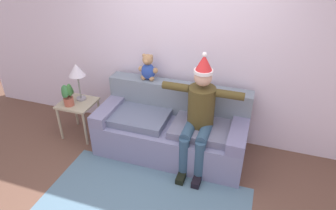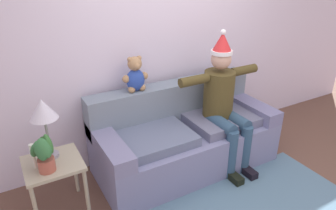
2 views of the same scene
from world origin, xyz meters
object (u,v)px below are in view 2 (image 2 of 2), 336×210
teddy_bear (135,76)px  couch (184,136)px  candle_tall (33,153)px  side_table (54,171)px  table_lamp (43,112)px  potted_plant (44,153)px  person_seated (224,100)px

teddy_bear → couch: bearing=-31.2°
candle_tall → side_table: bearing=8.2°
couch → teddy_bear: size_ratio=5.32×
table_lamp → candle_tall: 0.35m
potted_plant → candle_tall: (-0.08, 0.08, -0.02)m
couch → potted_plant: (-1.50, -0.19, 0.39)m
side_table → table_lamp: (0.01, 0.10, 0.54)m
potted_plant → couch: bearing=7.3°
side_table → candle_tall: bearing=-171.8°
couch → candle_tall: 1.63m
couch → table_lamp: size_ratio=3.57×
person_seated → teddy_bear: (-0.85, 0.44, 0.30)m
teddy_bear → table_lamp: 1.02m
side_table → table_lamp: bearing=83.3°
candle_tall → potted_plant: bearing=-45.3°
potted_plant → person_seated: bearing=0.7°
teddy_bear → person_seated: bearing=-27.5°
person_seated → candle_tall: (-1.98, 0.06, -0.07)m
couch → potted_plant: couch is taller
couch → person_seated: person_seated is taller
side_table → table_lamp: 0.55m
person_seated → table_lamp: person_seated is taller
potted_plant → side_table: bearing=58.4°
side_table → table_lamp: table_lamp is taller
person_seated → potted_plant: (-1.90, -0.02, -0.05)m
person_seated → table_lamp: bearing=174.7°
couch → teddy_bear: (-0.45, 0.27, 0.73)m
couch → teddy_bear: 0.90m
teddy_bear → candle_tall: 1.25m
person_seated → teddy_bear: 1.00m
person_seated → candle_tall: size_ratio=6.52×
person_seated → teddy_bear: person_seated is taller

